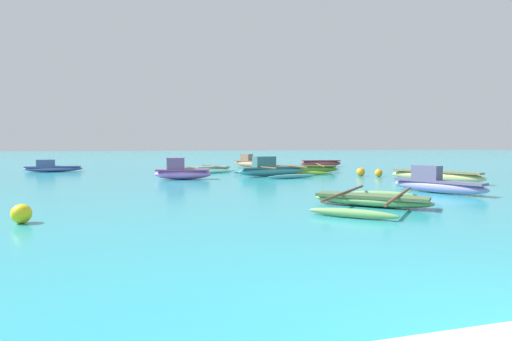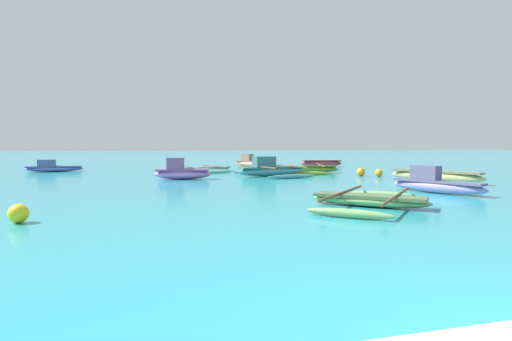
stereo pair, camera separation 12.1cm
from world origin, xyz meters
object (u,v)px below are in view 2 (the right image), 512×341
(moored_boat_2, at_px, (435,176))
(moored_boat_3, at_px, (271,170))
(moored_boat_9, at_px, (181,172))
(mooring_buoy_2, at_px, (361,172))
(moored_boat_7, at_px, (250,162))
(moored_boat_1, at_px, (201,169))
(moored_boat_4, at_px, (435,183))
(mooring_buoy_0, at_px, (379,173))
(moored_boat_5, at_px, (53,167))
(mooring_buoy_1, at_px, (18,213))
(moored_boat_6, at_px, (322,163))
(moored_boat_8, at_px, (369,200))
(moored_boat_0, at_px, (306,169))

(moored_boat_2, bearing_deg, moored_boat_3, -157.40)
(moored_boat_9, bearing_deg, mooring_buoy_2, 8.54)
(mooring_buoy_2, bearing_deg, moored_boat_3, 163.13)
(moored_boat_3, height_order, moored_boat_7, moored_boat_3)
(moored_boat_1, relative_size, moored_boat_4, 1.29)
(moored_boat_1, height_order, mooring_buoy_0, mooring_buoy_0)
(moored_boat_4, xyz_separation_m, moored_boat_7, (-1.85, 17.40, 0.02))
(mooring_buoy_2, bearing_deg, moored_boat_7, 106.81)
(moored_boat_5, bearing_deg, moored_boat_3, -33.00)
(mooring_buoy_0, bearing_deg, mooring_buoy_1, -147.26)
(moored_boat_1, bearing_deg, mooring_buoy_2, -55.88)
(moored_boat_1, distance_m, moored_boat_7, 6.56)
(moored_boat_4, xyz_separation_m, mooring_buoy_1, (-11.43, -2.19, -0.12))
(moored_boat_5, bearing_deg, moored_boat_9, -50.42)
(moored_boat_6, distance_m, mooring_buoy_2, 9.21)
(moored_boat_8, bearing_deg, moored_boat_2, 83.44)
(moored_boat_2, height_order, mooring_buoy_2, moored_boat_2)
(moored_boat_0, height_order, moored_boat_6, moored_boat_0)
(moored_boat_0, bearing_deg, moored_boat_9, -142.11)
(moored_boat_5, distance_m, mooring_buoy_0, 18.36)
(moored_boat_4, height_order, moored_boat_6, moored_boat_4)
(moored_boat_1, bearing_deg, moored_boat_7, 30.48)
(moored_boat_5, relative_size, mooring_buoy_0, 8.48)
(moored_boat_0, relative_size, moored_boat_6, 1.40)
(moored_boat_5, bearing_deg, moored_boat_6, 0.46)
(mooring_buoy_2, bearing_deg, mooring_buoy_0, -42.21)
(moored_boat_8, bearing_deg, moored_boat_1, 143.04)
(moored_boat_5, bearing_deg, moored_boat_1, -19.20)
(moored_boat_6, relative_size, moored_boat_9, 1.16)
(mooring_buoy_2, bearing_deg, moored_boat_0, 118.89)
(moored_boat_5, xyz_separation_m, mooring_buoy_2, (15.74, -7.68, -0.04))
(moored_boat_2, distance_m, moored_boat_9, 10.99)
(moored_boat_4, bearing_deg, mooring_buoy_0, 140.46)
(moored_boat_8, height_order, mooring_buoy_2, mooring_buoy_2)
(moored_boat_1, distance_m, moored_boat_3, 5.08)
(moored_boat_8, height_order, mooring_buoy_0, mooring_buoy_0)
(moored_boat_7, bearing_deg, mooring_buoy_2, -11.39)
(moored_boat_0, height_order, moored_boat_3, moored_boat_3)
(mooring_buoy_1, height_order, mooring_buoy_2, mooring_buoy_2)
(moored_boat_2, distance_m, mooring_buoy_0, 3.26)
(moored_boat_3, distance_m, moored_boat_9, 4.62)
(mooring_buoy_1, bearing_deg, moored_boat_9, 67.96)
(moored_boat_9, distance_m, mooring_buoy_0, 9.54)
(moored_boat_0, bearing_deg, moored_boat_8, -87.35)
(moored_boat_8, bearing_deg, mooring_buoy_1, -135.43)
(moored_boat_5, bearing_deg, mooring_buoy_0, -30.63)
(moored_boat_4, distance_m, moored_boat_8, 4.10)
(moored_boat_0, distance_m, moored_boat_8, 12.48)
(moored_boat_3, xyz_separation_m, moored_boat_8, (-0.56, -10.31, -0.16))
(moored_boat_3, height_order, moored_boat_9, moored_boat_3)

